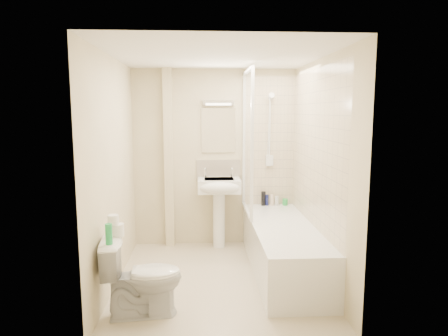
{
  "coord_description": "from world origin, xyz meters",
  "views": [
    {
      "loc": [
        -0.17,
        -4.17,
        1.84
      ],
      "look_at": [
        0.07,
        0.2,
        1.21
      ],
      "focal_mm": 32.0,
      "sensor_mm": 36.0,
      "label": 1
    }
  ],
  "objects": [
    {
      "name": "green_bottle",
      "position": [
        -0.97,
        -0.85,
        0.8
      ],
      "size": [
        0.06,
        0.06,
        0.18
      ],
      "primitive_type": "cylinder",
      "color": "green",
      "rests_on": "toilet"
    },
    {
      "name": "strip_light",
      "position": [
        0.05,
        1.22,
        1.95
      ],
      "size": [
        0.42,
        0.07,
        0.07
      ],
      "primitive_type": "cube",
      "color": "silver",
      "rests_on": "wall_back"
    },
    {
      "name": "pipe_boxing",
      "position": [
        -0.62,
        1.19,
        1.2
      ],
      "size": [
        0.12,
        0.12,
        2.4
      ],
      "primitive_type": "cube",
      "color": "beige",
      "rests_on": "ground"
    },
    {
      "name": "bottle_blue",
      "position": [
        0.72,
        1.16,
        0.62
      ],
      "size": [
        0.04,
        0.04,
        0.15
      ],
      "primitive_type": "cylinder",
      "color": "navy",
      "rests_on": "bathtub"
    },
    {
      "name": "mirror",
      "position": [
        0.05,
        1.24,
        1.58
      ],
      "size": [
        0.46,
        0.01,
        0.6
      ],
      "primitive_type": "cube",
      "color": "white",
      "rests_on": "wall_back"
    },
    {
      "name": "shower_screen",
      "position": [
        0.4,
        0.8,
        1.45
      ],
      "size": [
        0.04,
        0.92,
        1.8
      ],
      "color": "white",
      "rests_on": "bathtub"
    },
    {
      "name": "toilet",
      "position": [
        -0.72,
        -0.72,
        0.36
      ],
      "size": [
        0.54,
        0.78,
        0.72
      ],
      "primitive_type": "imported",
      "rotation": [
        0.0,
        0.0,
        1.67
      ],
      "color": "white",
      "rests_on": "ground"
    },
    {
      "name": "ceiling",
      "position": [
        0.0,
        0.0,
        2.4
      ],
      "size": [
        2.2,
        2.5,
        0.02
      ],
      "primitive_type": "cube",
      "color": "white",
      "rests_on": "wall_back"
    },
    {
      "name": "splashback",
      "position": [
        0.05,
        1.24,
        1.03
      ],
      "size": [
        0.6,
        0.02,
        0.3
      ],
      "primitive_type": "cube",
      "color": "beige",
      "rests_on": "wall_back"
    },
    {
      "name": "bottle_white_b",
      "position": [
        0.85,
        1.16,
        0.61
      ],
      "size": [
        0.06,
        0.06,
        0.13
      ],
      "primitive_type": "cylinder",
      "color": "silver",
      "rests_on": "bathtub"
    },
    {
      "name": "bathtub",
      "position": [
        0.75,
        0.2,
        0.29
      ],
      "size": [
        0.7,
        2.1,
        0.55
      ],
      "color": "white",
      "rests_on": "ground"
    },
    {
      "name": "wall_left",
      "position": [
        -1.1,
        0.0,
        1.2
      ],
      "size": [
        0.02,
        2.5,
        2.4
      ],
      "primitive_type": "cube",
      "color": "beige",
      "rests_on": "ground"
    },
    {
      "name": "shower_fixture",
      "position": [
        0.75,
        1.19,
        1.55
      ],
      "size": [
        0.1,
        0.16,
        0.99
      ],
      "color": "white",
      "rests_on": "wall_back"
    },
    {
      "name": "bottle_green",
      "position": [
        0.97,
        1.16,
        0.59
      ],
      "size": [
        0.07,
        0.07,
        0.09
      ],
      "primitive_type": "cylinder",
      "color": "green",
      "rests_on": "bathtub"
    },
    {
      "name": "tile_back",
      "position": [
        0.75,
        1.24,
        1.42
      ],
      "size": [
        0.7,
        0.01,
        1.75
      ],
      "primitive_type": "cube",
      "color": "beige",
      "rests_on": "wall_back"
    },
    {
      "name": "wall_right",
      "position": [
        1.1,
        0.0,
        1.2
      ],
      "size": [
        0.02,
        2.5,
        2.4
      ],
      "primitive_type": "cube",
      "color": "beige",
      "rests_on": "ground"
    },
    {
      "name": "bottle_black_b",
      "position": [
        0.67,
        1.16,
        0.65
      ],
      "size": [
        0.06,
        0.06,
        0.19
      ],
      "primitive_type": "cylinder",
      "color": "black",
      "rests_on": "bathtub"
    },
    {
      "name": "wall_back",
      "position": [
        0.0,
        1.25,
        1.2
      ],
      "size": [
        2.2,
        0.02,
        2.4
      ],
      "primitive_type": "cube",
      "color": "beige",
      "rests_on": "ground"
    },
    {
      "name": "bottle_cream",
      "position": [
        0.78,
        1.16,
        0.62
      ],
      "size": [
        0.05,
        0.05,
        0.15
      ],
      "primitive_type": "cylinder",
      "color": "beige",
      "rests_on": "bathtub"
    },
    {
      "name": "pedestal_sink",
      "position": [
        0.05,
        1.01,
        0.76
      ],
      "size": [
        0.56,
        0.5,
        1.08
      ],
      "color": "white",
      "rests_on": "ground"
    },
    {
      "name": "floor",
      "position": [
        0.0,
        0.0,
        0.0
      ],
      "size": [
        2.5,
        2.5,
        0.0
      ],
      "primitive_type": "plane",
      "color": "beige",
      "rests_on": "ground"
    },
    {
      "name": "toilet_roll_upper",
      "position": [
        -0.98,
        -0.65,
        0.87
      ],
      "size": [
        0.1,
        0.1,
        0.09
      ],
      "primitive_type": "cylinder",
      "color": "white",
      "rests_on": "toilet_roll_lower"
    },
    {
      "name": "tile_right",
      "position": [
        1.09,
        0.2,
        1.42
      ],
      "size": [
        0.01,
        2.1,
        1.75
      ],
      "primitive_type": "cube",
      "color": "beige",
      "rests_on": "wall_right"
    },
    {
      "name": "toilet_roll_lower",
      "position": [
        -0.94,
        -0.63,
        0.77
      ],
      "size": [
        0.1,
        0.1,
        0.11
      ],
      "primitive_type": "cylinder",
      "color": "white",
      "rests_on": "toilet"
    }
  ]
}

